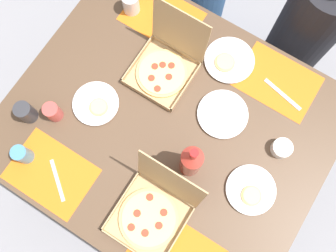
{
  "coord_description": "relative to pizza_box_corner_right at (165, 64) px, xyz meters",
  "views": [
    {
      "loc": [
        0.22,
        -0.35,
        2.37
      ],
      "look_at": [
        0.0,
        0.0,
        0.77
      ],
      "focal_mm": 39.36,
      "sensor_mm": 36.0,
      "label": 1
    }
  ],
  "objects": [
    {
      "name": "knife_by_near_left",
      "position": [
        0.52,
        0.18,
        -0.04
      ],
      "size": [
        0.21,
        0.06,
        0.0
      ],
      "primitive_type": "cube",
      "rotation": [
        0.0,
        0.0,
        2.93
      ],
      "color": "#B7B7BC",
      "rests_on": "dining_table"
    },
    {
      "name": "diner_right_seat",
      "position": [
        0.47,
        0.63,
        -0.27
      ],
      "size": [
        0.32,
        0.32,
        1.21
      ],
      "color": "black",
      "rests_on": "ground_plane"
    },
    {
      "name": "cup_clear_left",
      "position": [
        -0.3,
        0.18,
        0.01
      ],
      "size": [
        0.08,
        0.08,
        0.1
      ],
      "primitive_type": "cylinder",
      "color": "silver",
      "rests_on": "dining_table"
    },
    {
      "name": "dining_table",
      "position": [
        0.16,
        -0.23,
        -0.15
      ],
      "size": [
        1.41,
        1.2,
        0.77
      ],
      "color": "#3F3328",
      "rests_on": "ground_plane"
    },
    {
      "name": "plate_far_left",
      "position": [
        0.23,
        0.19,
        -0.04
      ],
      "size": [
        0.23,
        0.23,
        0.03
      ],
      "color": "white",
      "rests_on": "dining_table"
    },
    {
      "name": "cup_spare",
      "position": [
        -0.4,
        -0.52,
        0.01
      ],
      "size": [
        0.08,
        0.08,
        0.11
      ],
      "primitive_type": "cylinder",
      "color": "#333338",
      "rests_on": "dining_table"
    },
    {
      "name": "pizza_box_corner_right",
      "position": [
        0.0,
        0.0,
        0.0
      ],
      "size": [
        0.27,
        0.3,
        0.31
      ],
      "color": "tan",
      "rests_on": "dining_table"
    },
    {
      "name": "placemat_near_left",
      "position": [
        -0.16,
        -0.68,
        -0.05
      ],
      "size": [
        0.36,
        0.26,
        0.0
      ],
      "primitive_type": "cube",
      "color": "orange",
      "rests_on": "dining_table"
    },
    {
      "name": "fork_by_far_left",
      "position": [
        -0.12,
        -0.69,
        -0.04
      ],
      "size": [
        0.16,
        0.13,
        0.0
      ],
      "primitive_type": "cube",
      "rotation": [
        0.0,
        0.0,
        5.62
      ],
      "color": "#B7B7BC",
      "rests_on": "dining_table"
    },
    {
      "name": "plate_middle",
      "position": [
        -0.17,
        -0.32,
        -0.04
      ],
      "size": [
        0.21,
        0.21,
        0.03
      ],
      "color": "white",
      "rests_on": "dining_table"
    },
    {
      "name": "plate_far_right",
      "position": [
        0.34,
        -0.05,
        -0.04
      ],
      "size": [
        0.23,
        0.23,
        0.02
      ],
      "color": "white",
      "rests_on": "dining_table"
    },
    {
      "name": "cup_dark",
      "position": [
        -0.3,
        -0.45,
        -0.0
      ],
      "size": [
        0.07,
        0.07,
        0.09
      ],
      "primitive_type": "cylinder",
      "color": "#BF4742",
      "rests_on": "dining_table"
    },
    {
      "name": "soda_bottle",
      "position": [
        0.33,
        -0.33,
        0.08
      ],
      "size": [
        0.09,
        0.09,
        0.32
      ],
      "color": "#B2382D",
      "rests_on": "dining_table"
    },
    {
      "name": "ground_plane",
      "position": [
        0.16,
        -0.23,
        -0.82
      ],
      "size": [
        6.0,
        6.0,
        0.0
      ],
      "primitive_type": "plane",
      "color": "gray"
    },
    {
      "name": "pizza_box_corner_left",
      "position": [
        0.3,
        -0.58,
        0.0
      ],
      "size": [
        0.29,
        0.33,
        0.32
      ],
      "color": "tan",
      "rests_on": "dining_table"
    },
    {
      "name": "placemat_far_right",
      "position": [
        0.47,
        0.22,
        -0.05
      ],
      "size": [
        0.36,
        0.26,
        0.0
      ],
      "primitive_type": "cube",
      "color": "orange",
      "rests_on": "dining_table"
    },
    {
      "name": "cup_clear_right",
      "position": [
        -0.29,
        -0.67,
        0.0
      ],
      "size": [
        0.07,
        0.07,
        0.1
      ],
      "primitive_type": "cylinder",
      "color": "teal",
      "rests_on": "dining_table"
    },
    {
      "name": "condiment_bowl",
      "position": [
        0.63,
        -0.06,
        -0.02
      ],
      "size": [
        0.09,
        0.09,
        0.05
      ],
      "primitive_type": "cylinder",
      "color": "white",
      "rests_on": "dining_table"
    },
    {
      "name": "plate_near_right",
      "position": [
        0.61,
        -0.28,
        -0.04
      ],
      "size": [
        0.22,
        0.22,
        0.03
      ],
      "color": "white",
      "rests_on": "dining_table"
    },
    {
      "name": "placemat_far_left",
      "position": [
        -0.16,
        0.22,
        -0.05
      ],
      "size": [
        0.36,
        0.26,
        0.0
      ],
      "primitive_type": "cube",
      "color": "orange",
      "rests_on": "dining_table"
    }
  ]
}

